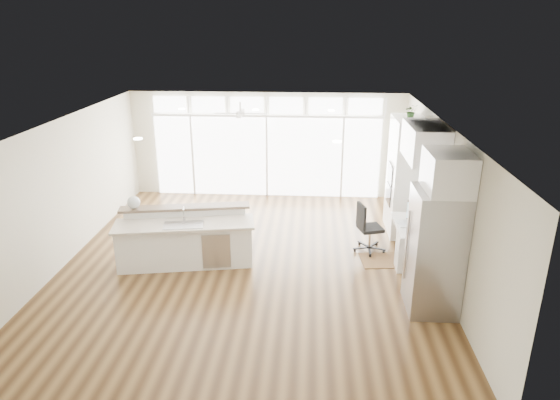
{
  "coord_description": "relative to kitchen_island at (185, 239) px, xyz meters",
  "views": [
    {
      "loc": [
        1.15,
        -8.54,
        4.42
      ],
      "look_at": [
        0.56,
        0.6,
        1.09
      ],
      "focal_mm": 32.0,
      "sensor_mm": 36.0,
      "label": 1
    }
  ],
  "objects": [
    {
      "name": "framed_photos",
      "position": [
        4.65,
        1.03,
        0.89
      ],
      "size": [
        0.06,
        0.22,
        0.8
      ],
      "primitive_type": "cube",
      "color": "black",
      "rests_on": "wall_right"
    },
    {
      "name": "rug",
      "position": [
        3.82,
        0.39,
        -0.51
      ],
      "size": [
        1.0,
        0.77,
        0.01
      ],
      "primitive_type": "cube",
      "rotation": [
        0.0,
        0.0,
        0.1
      ],
      "color": "#3E2613",
      "rests_on": "floor"
    },
    {
      "name": "wall_right",
      "position": [
        4.69,
        0.11,
        0.84
      ],
      "size": [
        0.04,
        8.0,
        2.7
      ],
      "primitive_type": "cube",
      "color": "beige",
      "rests_on": "floor"
    },
    {
      "name": "oven_cabinet",
      "position": [
        4.36,
        1.91,
        0.74
      ],
      "size": [
        0.64,
        1.2,
        2.5
      ],
      "primitive_type": "cube",
      "color": "white",
      "rests_on": "floor"
    },
    {
      "name": "kitchen_island",
      "position": [
        0.0,
        0.0,
        0.0
      ],
      "size": [
        2.72,
        1.41,
        1.03
      ],
      "primitive_type": "cube",
      "rotation": [
        0.0,
        0.0,
        0.17
      ],
      "color": "white",
      "rests_on": "floor"
    },
    {
      "name": "wall_front",
      "position": [
        1.19,
        -3.89,
        0.84
      ],
      "size": [
        7.0,
        0.04,
        2.7
      ],
      "primitive_type": "cube",
      "color": "beige",
      "rests_on": "floor"
    },
    {
      "name": "refrigerator",
      "position": [
        4.3,
        -1.24,
        0.49
      ],
      "size": [
        0.76,
        0.9,
        2.0
      ],
      "primitive_type": "cube",
      "color": "#A5A5A9",
      "rests_on": "floor"
    },
    {
      "name": "fridge_cabinet",
      "position": [
        4.36,
        -1.24,
        1.79
      ],
      "size": [
        0.64,
        0.9,
        0.6
      ],
      "primitive_type": "cube",
      "color": "white",
      "rests_on": "wall_right"
    },
    {
      "name": "wall_left",
      "position": [
        -2.31,
        0.11,
        0.84
      ],
      "size": [
        0.04,
        8.0,
        2.7
      ],
      "primitive_type": "cube",
      "color": "beige",
      "rests_on": "floor"
    },
    {
      "name": "office_chair",
      "position": [
        3.54,
        0.81,
        -0.01
      ],
      "size": [
        0.64,
        0.61,
        1.01
      ],
      "primitive_type": "cube",
      "rotation": [
        0.0,
        0.0,
        0.29
      ],
      "color": "black",
      "rests_on": "floor"
    },
    {
      "name": "desk_nook",
      "position": [
        4.32,
        0.41,
        -0.13
      ],
      "size": [
        0.72,
        1.3,
        0.76
      ],
      "primitive_type": "cube",
      "color": "white",
      "rests_on": "floor"
    },
    {
      "name": "potted_plant",
      "position": [
        4.36,
        1.91,
        2.1
      ],
      "size": [
        0.26,
        0.28,
        0.22
      ],
      "primitive_type": "imported",
      "rotation": [
        0.0,
        0.0,
        0.0
      ],
      "color": "#305E28",
      "rests_on": "oven_cabinet"
    },
    {
      "name": "ceiling",
      "position": [
        1.19,
        0.11,
        2.19
      ],
      "size": [
        7.0,
        8.0,
        0.02
      ],
      "primitive_type": "cube",
      "color": "white",
      "rests_on": "wall_back"
    },
    {
      "name": "keyboard",
      "position": [
        4.07,
        0.41,
        0.25
      ],
      "size": [
        0.16,
        0.35,
        0.02
      ],
      "primitive_type": "cube",
      "rotation": [
        0.0,
        0.0,
        0.08
      ],
      "color": "white",
      "rests_on": "desk_nook"
    },
    {
      "name": "upper_cabinets",
      "position": [
        4.36,
        0.41,
        1.84
      ],
      "size": [
        0.64,
        1.3,
        0.64
      ],
      "primitive_type": "cube",
      "color": "white",
      "rests_on": "wall_right"
    },
    {
      "name": "ceiling_fan",
      "position": [
        0.69,
        2.91,
        1.97
      ],
      "size": [
        1.16,
        1.16,
        0.32
      ],
      "primitive_type": "cube",
      "color": "silver",
      "rests_on": "ceiling"
    },
    {
      "name": "recessed_lights",
      "position": [
        1.19,
        0.31,
        2.17
      ],
      "size": [
        3.4,
        3.0,
        0.02
      ],
      "primitive_type": "cube",
      "color": "#EDE2CA",
      "rests_on": "ceiling"
    },
    {
      "name": "transom_row",
      "position": [
        1.19,
        4.05,
        1.87
      ],
      "size": [
        5.9,
        0.06,
        0.4
      ],
      "primitive_type": "cube",
      "color": "white",
      "rests_on": "wall_back"
    },
    {
      "name": "floor",
      "position": [
        1.19,
        0.11,
        -0.52
      ],
      "size": [
        7.0,
        8.0,
        0.02
      ],
      "primitive_type": "cube",
      "color": "#402913",
      "rests_on": "ground"
    },
    {
      "name": "monitor",
      "position": [
        4.24,
        0.41,
        0.46
      ],
      "size": [
        0.12,
        0.52,
        0.43
      ],
      "primitive_type": "cube",
      "rotation": [
        0.0,
        0.0,
        0.07
      ],
      "color": "black",
      "rests_on": "desk_nook"
    },
    {
      "name": "desk_window",
      "position": [
        4.65,
        0.41,
        1.04
      ],
      "size": [
        0.04,
        0.85,
        0.85
      ],
      "primitive_type": "cube",
      "color": "white",
      "rests_on": "wall_right"
    },
    {
      "name": "fishbowl",
      "position": [
        -1.0,
        0.23,
        0.64
      ],
      "size": [
        0.3,
        0.3,
        0.24
      ],
      "primitive_type": "sphere",
      "rotation": [
        0.0,
        0.0,
        0.26
      ],
      "color": "silver",
      "rests_on": "kitchen_island"
    },
    {
      "name": "wall_back",
      "position": [
        1.19,
        4.11,
        0.84
      ],
      "size": [
        7.0,
        0.04,
        2.7
      ],
      "primitive_type": "cube",
      "color": "beige",
      "rests_on": "floor"
    },
    {
      "name": "glass_wall",
      "position": [
        1.19,
        4.05,
        0.54
      ],
      "size": [
        5.8,
        0.06,
        2.08
      ],
      "primitive_type": "cube",
      "color": "white",
      "rests_on": "wall_back"
    }
  ]
}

